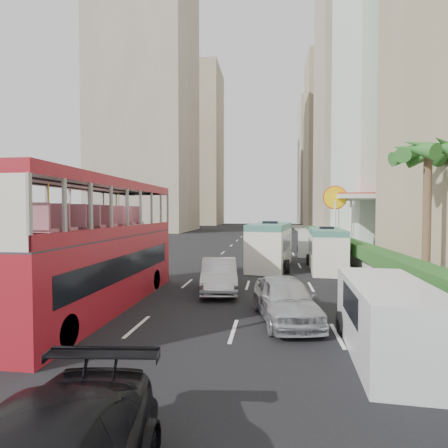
% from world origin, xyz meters
% --- Properties ---
extents(ground_plane, '(200.00, 200.00, 0.00)m').
position_xyz_m(ground_plane, '(0.00, 0.00, 0.00)').
color(ground_plane, black).
rests_on(ground_plane, ground).
extents(double_decker_bus, '(2.50, 11.00, 5.06)m').
position_xyz_m(double_decker_bus, '(-6.00, 0.00, 2.53)').
color(double_decker_bus, maroon).
rests_on(double_decker_bus, ground).
extents(car_silver_lane_a, '(2.29, 4.85, 1.53)m').
position_xyz_m(car_silver_lane_a, '(-1.68, 3.51, 0.00)').
color(car_silver_lane_a, '#B6B8BD').
rests_on(car_silver_lane_a, ground).
extents(car_silver_lane_b, '(2.67, 4.78, 1.54)m').
position_xyz_m(car_silver_lane_b, '(1.28, -0.68, 0.00)').
color(car_silver_lane_b, '#B6B8BD').
rests_on(car_silver_lane_b, ground).
extents(van_asset, '(2.57, 4.46, 1.17)m').
position_xyz_m(van_asset, '(0.88, 18.91, 0.00)').
color(van_asset, silver).
rests_on(van_asset, ground).
extents(minibus_near, '(3.22, 7.02, 3.00)m').
position_xyz_m(minibus_near, '(0.77, 11.14, 1.50)').
color(minibus_near, silver).
rests_on(minibus_near, ground).
extents(minibus_far, '(2.39, 6.18, 2.69)m').
position_xyz_m(minibus_far, '(4.38, 10.49, 1.34)').
color(minibus_far, silver).
rests_on(minibus_far, ground).
extents(panel_van_near, '(2.21, 4.97, 1.95)m').
position_xyz_m(panel_van_near, '(3.84, -3.38, 0.97)').
color(panel_van_near, silver).
rests_on(panel_van_near, ground).
extents(panel_van_far, '(2.68, 5.48, 2.11)m').
position_xyz_m(panel_van_far, '(4.36, 18.86, 1.06)').
color(panel_van_far, silver).
rests_on(panel_van_far, ground).
extents(sidewalk, '(6.00, 120.00, 0.18)m').
position_xyz_m(sidewalk, '(9.00, 25.00, 0.09)').
color(sidewalk, '#99968C').
rests_on(sidewalk, ground).
extents(kerb_wall, '(0.30, 44.00, 1.00)m').
position_xyz_m(kerb_wall, '(6.20, 14.00, 0.68)').
color(kerb_wall, silver).
rests_on(kerb_wall, sidewalk).
extents(hedge, '(1.10, 44.00, 0.70)m').
position_xyz_m(hedge, '(6.20, 14.00, 1.53)').
color(hedge, '#2D6626').
rests_on(hedge, kerb_wall).
extents(palm_tree, '(0.36, 0.36, 6.40)m').
position_xyz_m(palm_tree, '(7.80, 4.00, 3.38)').
color(palm_tree, brown).
rests_on(palm_tree, sidewalk).
extents(shell_station, '(6.50, 8.00, 5.50)m').
position_xyz_m(shell_station, '(10.00, 23.00, 2.75)').
color(shell_station, silver).
rests_on(shell_station, ground).
extents(tower_stripe, '(16.00, 18.00, 58.00)m').
position_xyz_m(tower_stripe, '(18.00, 34.00, 29.00)').
color(tower_stripe, white).
rests_on(tower_stripe, ground).
extents(tower_mid, '(16.00, 16.00, 50.00)m').
position_xyz_m(tower_mid, '(18.00, 58.00, 25.00)').
color(tower_mid, tan).
rests_on(tower_mid, ground).
extents(tower_far_a, '(14.00, 14.00, 44.00)m').
position_xyz_m(tower_far_a, '(17.00, 82.00, 22.00)').
color(tower_far_a, tan).
rests_on(tower_far_a, ground).
extents(tower_far_b, '(14.00, 14.00, 40.00)m').
position_xyz_m(tower_far_b, '(17.00, 104.00, 20.00)').
color(tower_far_b, tan).
rests_on(tower_far_b, ground).
extents(tower_left_a, '(18.00, 18.00, 52.00)m').
position_xyz_m(tower_left_a, '(-24.00, 55.00, 26.00)').
color(tower_left_a, tan).
rests_on(tower_left_a, ground).
extents(tower_left_b, '(16.00, 16.00, 46.00)m').
position_xyz_m(tower_left_b, '(-22.00, 90.00, 23.00)').
color(tower_left_b, tan).
rests_on(tower_left_b, ground).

